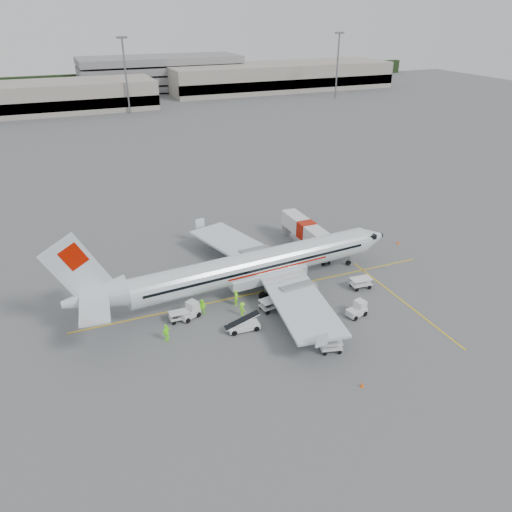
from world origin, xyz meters
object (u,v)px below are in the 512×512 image
at_px(tug_fore, 357,309).
at_px(tug_aft, 189,311).
at_px(jet_bridge, 306,236).
at_px(belt_loader, 243,320).
at_px(aircraft, 256,247).
at_px(tug_mid, 311,306).

height_order(tug_fore, tug_aft, tug_aft).
distance_m(jet_bridge, belt_loader, 21.21).
height_order(jet_bridge, tug_aft, jet_bridge).
bearing_deg(belt_loader, tug_fore, -6.39).
relative_size(jet_bridge, belt_loader, 3.37).
distance_m(belt_loader, tug_aft, 6.37).
bearing_deg(tug_aft, tug_fore, -46.93).
height_order(aircraft, belt_loader, aircraft).
bearing_deg(tug_fore, jet_bridge, 67.25).
bearing_deg(tug_aft, aircraft, -7.87).
relative_size(aircraft, tug_aft, 17.46).
height_order(aircraft, tug_fore, aircraft).
height_order(jet_bridge, tug_fore, jet_bridge).
relative_size(belt_loader, tug_mid, 2.09).
bearing_deg(tug_aft, jet_bridge, 2.46).
bearing_deg(belt_loader, aircraft, 62.43).
distance_m(tug_fore, tug_mid, 4.91).
xyz_separation_m(aircraft, jet_bridge, (10.66, 7.60, -3.55)).
height_order(belt_loader, tug_aft, belt_loader).
height_order(tug_mid, tug_aft, tug_aft).
relative_size(jet_bridge, tug_fore, 6.79).
xyz_separation_m(tug_fore, tug_mid, (-4.26, 2.45, -0.03)).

